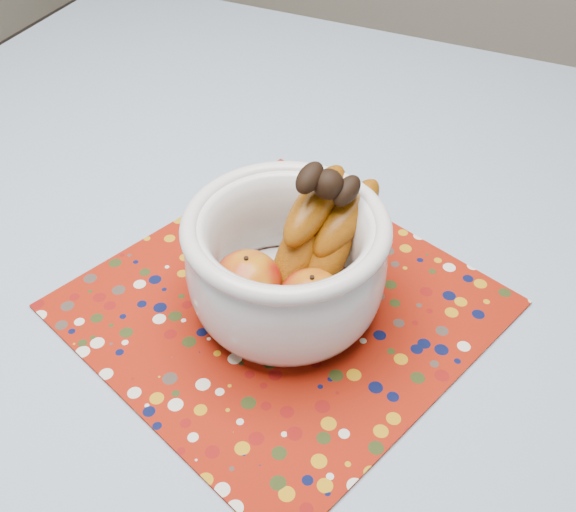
{
  "coord_description": "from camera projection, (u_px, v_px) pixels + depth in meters",
  "views": [
    {
      "loc": [
        0.35,
        -0.59,
        1.34
      ],
      "look_at": [
        0.13,
        -0.1,
        0.84
      ],
      "focal_mm": 42.0,
      "sensor_mm": 36.0,
      "label": 1
    }
  ],
  "objects": [
    {
      "name": "fruit_bowl",
      "position": [
        296.0,
        255.0,
        0.74
      ],
      "size": [
        0.22,
        0.24,
        0.18
      ],
      "color": "silver",
      "rests_on": "placemat"
    },
    {
      "name": "tablecloth",
      "position": [
        232.0,
        232.0,
        0.9
      ],
      "size": [
        1.32,
        1.32,
        0.01
      ],
      "primitive_type": "cube",
      "color": "slate",
      "rests_on": "table"
    },
    {
      "name": "placemat",
      "position": [
        281.0,
        304.0,
        0.79
      ],
      "size": [
        0.54,
        0.54,
        0.0
      ],
      "primitive_type": "cube",
      "rotation": [
        0.0,
        0.0,
        -0.35
      ],
      "color": "maroon",
      "rests_on": "tablecloth"
    },
    {
      "name": "table",
      "position": [
        235.0,
        276.0,
        0.95
      ],
      "size": [
        1.2,
        1.2,
        0.75
      ],
      "color": "brown",
      "rests_on": "ground"
    }
  ]
}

